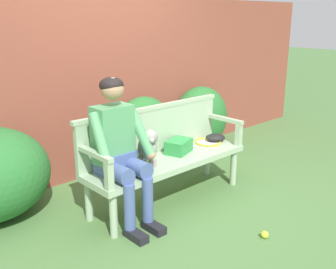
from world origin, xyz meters
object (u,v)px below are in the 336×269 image
Objects in this scene: sports_bag at (179,146)px; tennis_ball at (265,235)px; dog_on_bench at (148,147)px; tennis_racket at (206,141)px; baseball_glove at (215,138)px; garden_bench at (168,164)px; person_seated at (119,146)px.

sports_bag is 1.25m from tennis_ball.
dog_on_bench is 0.68× the size of tennis_racket.
baseball_glove reaches higher than tennis_racket.
baseball_glove is (0.77, 0.04, 0.10)m from garden_bench.
dog_on_bench is at bearing 110.22° from tennis_ball.
baseball_glove is 0.57m from sports_bag.
baseball_glove is (1.37, 0.06, -0.22)m from person_seated.
garden_bench is at bearing 1.47° from person_seated.
tennis_ball is at bearing -83.55° from garden_bench.
person_seated is 4.76× the size of sports_bag.
person_seated is 1.30m from tennis_racket.
person_seated is 1.47m from tennis_ball.
person_seated is 6.05× the size of baseball_glove.
dog_on_bench is 0.49m from sports_bag.
sports_bag is (0.47, 0.07, -0.12)m from dog_on_bench.
person_seated is 1.39m from baseball_glove.
tennis_ball is (-0.08, -1.14, -0.50)m from sports_bag.
garden_bench is 1.16m from tennis_ball.
person_seated is 3.48× the size of dog_on_bench.
dog_on_bench is at bearing -171.26° from sports_bag.
baseball_glove is at bearing 2.50° from person_seated.
tennis_racket is (0.67, 0.09, 0.07)m from garden_bench.
dog_on_bench is 0.97m from tennis_racket.
person_seated reaches higher than dog_on_bench.
dog_on_bench is (0.33, -0.00, -0.08)m from person_seated.
sports_bag is at bearing 4.85° from person_seated.
garden_bench is 27.03× the size of tennis_ball.
tennis_ball is (0.12, -1.09, -0.37)m from garden_bench.
tennis_ball is (0.39, -1.07, -0.62)m from dog_on_bench.
person_seated is 0.83m from sports_bag.
garden_bench is 0.78m from baseball_glove.
tennis_racket is 8.57× the size of tennis_ball.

